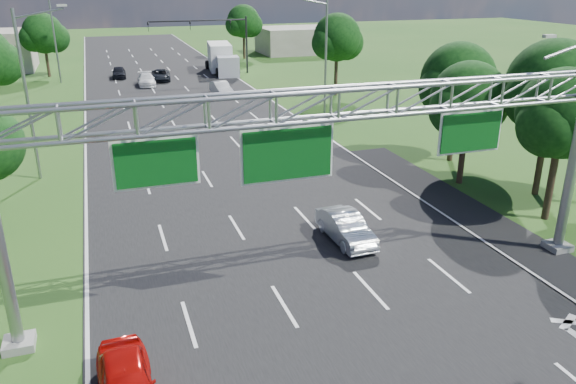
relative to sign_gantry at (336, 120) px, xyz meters
name	(u,v)px	position (x,y,z in m)	size (l,w,h in m)	color
ground	(223,160)	(-0.33, 18.00, -6.89)	(220.00, 220.00, 0.00)	#234F17
road	(223,160)	(-0.33, 18.00, -6.89)	(18.00, 180.00, 0.02)	black
road_flare	(504,235)	(9.87, 2.00, -6.89)	(3.00, 30.00, 0.02)	black
sign_gantry	(336,120)	(0.00, 0.00, 0.00)	(23.50, 1.00, 9.56)	gray
traffic_signal	(219,32)	(7.15, 53.00, -1.72)	(12.21, 0.24, 7.00)	black
streetlight_l_near	(29,88)	(-11.63, 18.00, -1.31)	(2.97, 0.22, 10.16)	gray
streetlight_l_far	(56,33)	(-11.63, 53.00, -1.31)	(2.97, 0.22, 10.16)	gray
streetlight_r_mid	(324,52)	(10.97, 28.00, -1.31)	(2.97, 0.22, 10.16)	gray
tree_cluster_right	(524,99)	(14.47, 7.19, -1.58)	(9.91, 14.60, 8.68)	#2D2116
tree_verge_lc	(44,35)	(-13.25, 58.04, -1.92)	(5.76, 4.80, 7.62)	#2D2116
tree_verge_rd	(338,40)	(15.75, 36.04, -1.26)	(5.76, 4.80, 8.28)	#2D2116
tree_verge_re	(244,23)	(13.75, 66.04, -1.70)	(5.76, 4.80, 7.84)	#2D2116
building_right	(298,40)	(23.67, 70.00, -4.89)	(12.00, 9.00, 4.00)	gray
red_coupe	(126,383)	(-8.06, -3.84, -6.22)	(1.60, 3.97, 1.35)	#BD0C08
silver_sedan	(346,227)	(2.38, 3.94, -6.22)	(1.43, 4.09, 1.35)	silver
car_queue_a	(146,80)	(-2.49, 48.09, -6.23)	(1.85, 4.56, 1.32)	white
car_queue_b	(161,75)	(-0.56, 50.67, -6.25)	(2.13, 4.62, 1.28)	black
car_queue_c	(119,72)	(-5.17, 54.34, -6.22)	(1.60, 3.97, 1.35)	black
car_queue_d	(221,89)	(4.32, 39.73, -6.19)	(1.49, 4.28, 1.41)	silver
box_truck	(221,59)	(7.67, 54.57, -5.19)	(3.54, 9.66, 3.55)	white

